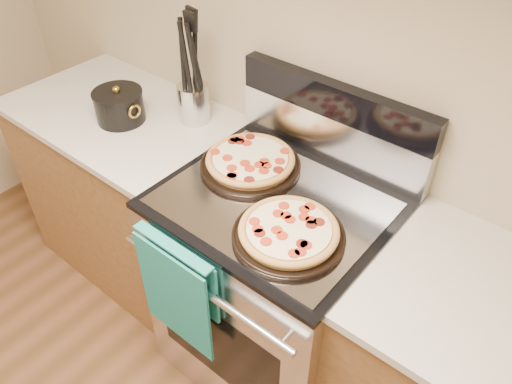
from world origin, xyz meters
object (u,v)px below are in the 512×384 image
Objects in this scene: saucepan at (120,107)px; pepperoni_pizza_back at (250,162)px; range_body at (275,288)px; utensil_crock at (194,103)px; pepperoni_pizza_front at (289,232)px.

pepperoni_pizza_back is at bearing 6.75° from saucepan.
range_body is 0.81m from utensil_crock.
saucepan reaches higher than pepperoni_pizza_back.
pepperoni_pizza_back is at bearing 158.75° from range_body.
range_body is at bearing -21.25° from pepperoni_pizza_back.
saucepan is at bearing 172.55° from pepperoni_pizza_front.
pepperoni_pizza_back is (-0.18, 0.07, 0.50)m from range_body.
range_body is 0.54m from pepperoni_pizza_back.
range_body is at bearing -18.03° from utensil_crock.
range_body is 2.62× the size of pepperoni_pizza_front.
saucepan is at bearing -140.55° from utensil_crock.
utensil_crock is at bearing 163.47° from pepperoni_pizza_back.
saucepan is (-0.63, -0.08, 0.02)m from pepperoni_pizza_back.
pepperoni_pizza_back is 1.04× the size of pepperoni_pizza_front.
utensil_crock is (-0.58, 0.19, 0.54)m from range_body.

